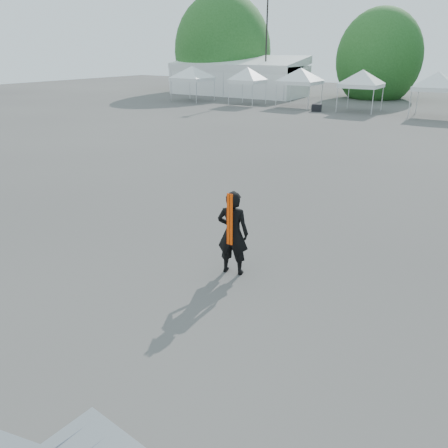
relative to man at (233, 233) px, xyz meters
The scene contains 12 objects.
ground 1.81m from the man, 91.16° to the left, with size 120.00×120.00×0.00m, color #474442.
marquee 42.65m from the man, 121.11° to the left, with size 15.00×6.25×4.23m.
light_pole_west 40.11m from the man, 116.92° to the left, with size 0.60×0.25×10.30m.
tree_far_w 47.45m from the man, 123.38° to the left, with size 4.80×4.80×7.30m.
tree_mid_w 42.38m from the man, 100.95° to the left, with size 4.16×4.16×6.33m.
tent_a 36.58m from the man, 128.15° to the left, with size 4.70×4.70×3.88m.
tent_b 33.43m from the man, 119.52° to the left, with size 3.89×3.89×3.88m.
tent_c 32.60m from the man, 111.22° to the left, with size 4.67×4.67×3.88m.
tent_d 30.38m from the man, 101.58° to the left, with size 4.36×4.36×3.88m.
tent_e 29.81m from the man, 90.86° to the left, with size 4.35×4.35×3.88m.
man is the anchor object (origin of this frame).
crate_west 29.35m from the man, 108.02° to the left, with size 0.78×0.61×0.61m, color black.
Camera 1 is at (4.79, -9.23, 4.85)m, focal length 35.00 mm.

